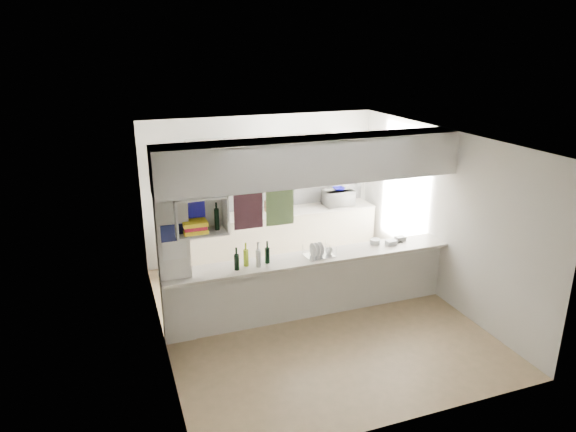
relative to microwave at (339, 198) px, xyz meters
name	(u,v)px	position (x,y,z in m)	size (l,w,h in m)	color
floor	(311,315)	(-1.38, -2.08, -1.07)	(4.80, 4.80, 0.00)	#927B55
ceiling	(314,138)	(-1.38, -2.08, 1.53)	(4.80, 4.80, 0.00)	white
wall_back	(261,188)	(-1.38, 0.32, 0.23)	(4.20, 4.20, 0.00)	silver
wall_left	(157,251)	(-3.48, -2.08, 0.23)	(4.80, 4.80, 0.00)	silver
wall_right	(441,215)	(0.72, -2.08, 0.23)	(4.80, 4.80, 0.00)	silver
servery_partition	(301,208)	(-1.56, -2.07, 0.59)	(4.20, 0.50, 2.60)	silver
cubby_shelf	(199,217)	(-2.95, -2.14, 0.64)	(0.65, 0.35, 0.50)	white
kitchen_run	(275,216)	(-1.22, 0.06, -0.24)	(3.60, 0.63, 2.24)	beige
microwave	(339,198)	(0.00, 0.00, 0.00)	(0.53, 0.36, 0.29)	white
bowl	(339,189)	(-0.01, -0.02, 0.17)	(0.22, 0.22, 0.05)	#0D0B7F
dish_rack	(319,250)	(-1.28, -2.09, -0.06)	(0.43, 0.34, 0.22)	silver
cup	(329,251)	(-1.13, -2.10, -0.09)	(0.11, 0.11, 0.09)	white
wine_bottles	(252,258)	(-2.26, -2.11, -0.02)	(0.52, 0.15, 0.35)	black
plastic_tubs	(387,241)	(-0.13, -1.98, -0.11)	(0.58, 0.23, 0.08)	silver
utensil_jar	(257,209)	(-1.55, 0.07, -0.08)	(0.09, 0.09, 0.13)	black
knife_block	(267,206)	(-1.34, 0.10, -0.05)	(0.10, 0.08, 0.20)	brown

